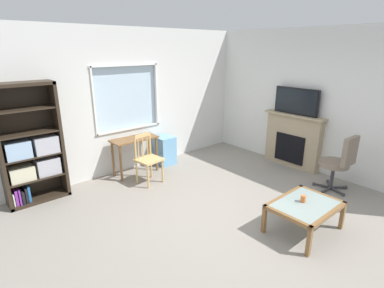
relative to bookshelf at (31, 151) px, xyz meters
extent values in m
cube|color=gray|center=(1.98, -2.31, -0.85)|extent=(6.11, 6.10, 0.02)
cube|color=silver|center=(1.98, 0.24, -0.42)|extent=(5.11, 0.12, 0.82)
cube|color=silver|center=(1.98, 0.24, 1.57)|extent=(5.11, 0.12, 0.67)
cube|color=silver|center=(0.29, 0.24, 0.61)|extent=(1.73, 0.12, 1.25)
cube|color=silver|center=(3.51, 0.24, 0.61)|extent=(2.04, 0.12, 1.25)
cube|color=silver|center=(1.82, 0.25, 0.61)|extent=(1.34, 0.02, 1.25)
cube|color=white|center=(1.82, 0.18, 0.00)|extent=(1.40, 0.06, 0.03)
cube|color=white|center=(1.82, 0.18, 1.22)|extent=(1.40, 0.06, 0.03)
cube|color=white|center=(1.15, 0.18, 0.61)|extent=(0.03, 0.06, 1.25)
cube|color=white|center=(2.49, 0.18, 0.61)|extent=(0.03, 0.06, 1.25)
cube|color=silver|center=(4.59, -2.31, 0.53)|extent=(0.12, 5.30, 2.74)
cube|color=#2D2319|center=(0.43, -0.01, 0.11)|extent=(0.05, 0.38, 1.89)
cube|color=#2D2319|center=(0.00, -0.01, 1.03)|extent=(0.90, 0.38, 0.05)
cube|color=#2D2319|center=(0.00, -0.01, -0.81)|extent=(0.90, 0.38, 0.05)
cube|color=#2D2319|center=(0.00, 0.17, 0.11)|extent=(0.90, 0.02, 1.89)
cube|color=#2D2319|center=(0.00, -0.01, -0.44)|extent=(0.85, 0.36, 0.02)
cube|color=#2D2319|center=(0.00, -0.01, -0.07)|extent=(0.85, 0.36, 0.02)
cube|color=#2D2319|center=(0.00, -0.01, 0.29)|extent=(0.85, 0.36, 0.02)
cube|color=#2D2319|center=(0.00, -0.01, 0.66)|extent=(0.85, 0.36, 0.02)
cube|color=beige|center=(-0.19, -0.02, -0.32)|extent=(0.35, 0.28, 0.22)
cube|color=#B2B2BC|center=(0.20, -0.02, -0.29)|extent=(0.35, 0.27, 0.27)
cube|color=#9EBCDB|center=(-0.18, -0.02, 0.07)|extent=(0.35, 0.31, 0.26)
cube|color=#B2B2BC|center=(0.21, -0.02, 0.07)|extent=(0.35, 0.33, 0.27)
cube|color=white|center=(-0.37, -0.03, -0.69)|extent=(0.02, 0.24, 0.20)
cube|color=purple|center=(-0.33, -0.03, -0.66)|extent=(0.04, 0.25, 0.24)
cube|color=purple|center=(-0.29, -0.03, -0.66)|extent=(0.02, 0.29, 0.25)
cube|color=black|center=(-0.24, -0.03, -0.68)|extent=(0.04, 0.28, 0.20)
cube|color=black|center=(-0.20, -0.03, -0.66)|extent=(0.03, 0.28, 0.24)
cube|color=#286BB2|center=(-0.15, -0.03, -0.66)|extent=(0.03, 0.22, 0.26)
cube|color=brown|center=(1.76, -0.11, -0.13)|extent=(0.88, 0.41, 0.03)
cylinder|color=brown|center=(1.36, -0.27, -0.49)|extent=(0.04, 0.04, 0.69)
cylinder|color=brown|center=(2.15, -0.27, -0.49)|extent=(0.04, 0.04, 0.69)
cylinder|color=brown|center=(1.36, 0.04, -0.49)|extent=(0.04, 0.04, 0.69)
cylinder|color=brown|center=(2.15, 0.04, -0.49)|extent=(0.04, 0.04, 0.69)
cube|color=tan|center=(1.72, -0.66, -0.39)|extent=(0.47, 0.45, 0.04)
cylinder|color=tan|center=(1.58, -0.84, -0.62)|extent=(0.04, 0.04, 0.43)
cylinder|color=tan|center=(1.91, -0.80, -0.62)|extent=(0.04, 0.04, 0.43)
cylinder|color=tan|center=(1.54, -0.53, -0.62)|extent=(0.04, 0.04, 0.43)
cylinder|color=tan|center=(1.87, -0.48, -0.62)|extent=(0.04, 0.04, 0.43)
cylinder|color=tan|center=(1.54, -0.53, -0.16)|extent=(0.04, 0.04, 0.45)
cylinder|color=tan|center=(1.87, -0.48, -0.16)|extent=(0.04, 0.04, 0.45)
cube|color=tan|center=(1.71, -0.50, 0.03)|extent=(0.36, 0.08, 0.06)
cylinder|color=tan|center=(1.60, -0.52, -0.19)|extent=(0.02, 0.02, 0.35)
cylinder|color=tan|center=(1.71, -0.50, -0.19)|extent=(0.02, 0.02, 0.35)
cylinder|color=tan|center=(1.81, -0.49, -0.19)|extent=(0.02, 0.02, 0.35)
cube|color=#72ADDB|center=(2.49, -0.06, -0.54)|extent=(0.35, 0.40, 0.60)
cube|color=tan|center=(4.44, -1.86, -0.31)|extent=(0.18, 1.17, 1.06)
cube|color=black|center=(4.35, -1.86, -0.44)|extent=(0.03, 0.64, 0.58)
cube|color=tan|center=(4.42, -1.86, 0.24)|extent=(0.26, 1.27, 0.04)
cube|color=black|center=(4.42, -1.86, 0.52)|extent=(0.05, 0.93, 0.52)
cube|color=black|center=(4.40, -1.86, 0.52)|extent=(0.01, 0.88, 0.47)
cylinder|color=#7A6B5B|center=(3.98, -2.95, -0.36)|extent=(0.48, 0.48, 0.09)
cube|color=#7A6B5B|center=(3.98, -3.17, -0.08)|extent=(0.40, 0.09, 0.48)
cylinder|color=#38383D|center=(3.98, -2.95, -0.60)|extent=(0.06, 0.06, 0.42)
cube|color=#38383D|center=(3.84, -2.95, -0.81)|extent=(0.28, 0.04, 0.03)
cylinder|color=#38383D|center=(3.70, -2.94, -0.81)|extent=(0.05, 0.05, 0.05)
cube|color=#38383D|center=(3.94, -3.08, -0.81)|extent=(0.13, 0.28, 0.03)
cylinder|color=#38383D|center=(3.89, -3.21, -0.81)|extent=(0.05, 0.05, 0.05)
cube|color=#38383D|center=(4.10, -3.04, -0.81)|extent=(0.24, 0.20, 0.03)
cylinder|color=#38383D|center=(4.21, -3.12, -0.81)|extent=(0.05, 0.05, 0.05)
cube|color=#38383D|center=(4.10, -2.87, -0.81)|extent=(0.25, 0.19, 0.03)
cylinder|color=#38383D|center=(4.22, -2.79, -0.81)|extent=(0.05, 0.05, 0.05)
cube|color=#38383D|center=(3.95, -2.82, -0.81)|extent=(0.11, 0.28, 0.03)
cylinder|color=#38383D|center=(3.91, -2.68, -0.81)|extent=(0.05, 0.05, 0.05)
cube|color=#8C9E99|center=(2.48, -3.28, -0.44)|extent=(0.83, 0.59, 0.02)
cube|color=brown|center=(2.48, -3.60, -0.46)|extent=(0.93, 0.05, 0.05)
cube|color=brown|center=(2.48, -2.96, -0.46)|extent=(0.93, 0.05, 0.05)
cube|color=brown|center=(2.04, -3.28, -0.46)|extent=(0.05, 0.69, 0.05)
cube|color=brown|center=(2.91, -3.28, -0.46)|extent=(0.05, 0.69, 0.05)
cube|color=brown|center=(2.04, -3.60, -0.66)|extent=(0.05, 0.05, 0.35)
cube|color=brown|center=(2.91, -3.60, -0.66)|extent=(0.05, 0.05, 0.35)
cube|color=brown|center=(2.04, -2.96, -0.66)|extent=(0.05, 0.05, 0.35)
cube|color=brown|center=(2.91, -2.96, -0.66)|extent=(0.05, 0.05, 0.35)
cylinder|color=orange|center=(2.49, -3.23, -0.39)|extent=(0.07, 0.07, 0.09)
camera|label=1|loc=(-0.95, -4.97, 1.54)|focal=27.96mm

